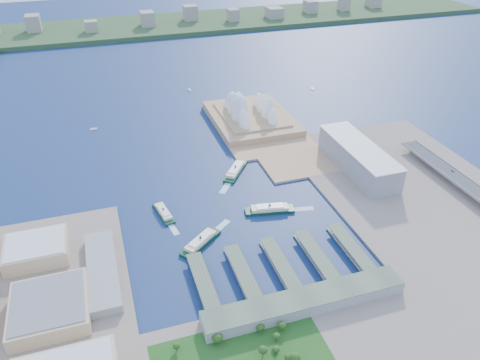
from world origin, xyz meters
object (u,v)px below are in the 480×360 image
object	(u,v)px
ferry_c	(201,240)
opera_house	(251,105)
ferry_b	(236,169)
car_c	(453,171)
toaster_building	(358,158)
ferry_a	(163,211)
ferry_d	(270,208)

from	to	relation	value
ferry_c	opera_house	bearing A→B (deg)	-67.42
ferry_b	car_c	bearing A→B (deg)	14.35
toaster_building	ferry_a	bearing A→B (deg)	-175.70
ferry_a	ferry_b	world-z (taller)	ferry_b
opera_house	ferry_c	distance (m)	333.82
opera_house	car_c	distance (m)	331.71
opera_house	ferry_c	bearing A→B (deg)	-119.02
toaster_building	ferry_c	size ratio (longest dim) A/B	2.65
toaster_building	opera_house	bearing A→B (deg)	114.23
ferry_d	opera_house	bearing A→B (deg)	-3.64
toaster_building	ferry_a	xyz separation A→B (m)	(-281.18, -21.15, -15.83)
opera_house	car_c	bearing A→B (deg)	-53.08
opera_house	ferry_b	bearing A→B (deg)	-116.58
toaster_building	car_c	size ratio (longest dim) A/B	32.96
opera_house	ferry_a	size ratio (longest dim) A/B	3.64
toaster_building	ferry_d	world-z (taller)	toaster_building
opera_house	car_c	world-z (taller)	opera_house
car_c	ferry_c	bearing A→B (deg)	-175.86
opera_house	toaster_building	size ratio (longest dim) A/B	1.16
toaster_building	car_c	xyz separation A→B (m)	(109.00, -64.88, -4.97)
ferry_b	car_c	distance (m)	297.53
opera_house	ferry_a	bearing A→B (deg)	-130.84
opera_house	ferry_c	xyz separation A→B (m)	(-161.42, -290.99, -26.48)
ferry_c	ferry_d	distance (m)	103.01
toaster_building	ferry_d	distance (m)	165.03
ferry_b	car_c	world-z (taller)	car_c
toaster_building	car_c	distance (m)	126.95
toaster_building	ferry_d	xyz separation A→B (m)	(-154.52, -56.03, -14.73)
opera_house	ferry_d	distance (m)	265.34
opera_house	ferry_d	xyz separation A→B (m)	(-64.52, -256.03, -26.23)
opera_house	ferry_d	bearing A→B (deg)	-104.14
ferry_b	ferry_a	bearing A→B (deg)	-112.70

